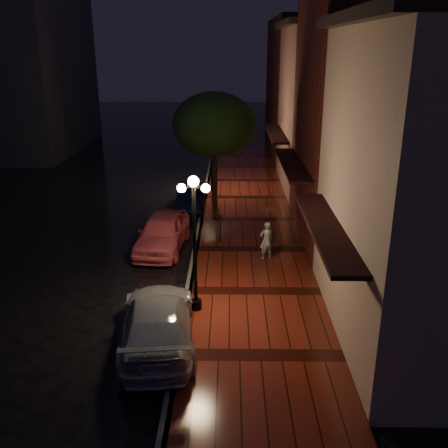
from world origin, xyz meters
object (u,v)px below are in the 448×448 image
(parking_meter, at_px, (220,226))
(pink_car, at_px, (163,232))
(woman_with_umbrella, at_px, (267,225))
(streetlamp_far, at_px, (212,148))
(street_tree, at_px, (214,126))
(silver_car, at_px, (158,321))
(navy_car, at_px, (191,197))
(streetlamp_near, at_px, (195,236))

(parking_meter, bearing_deg, pink_car, -174.56)
(woman_with_umbrella, xyz_separation_m, parking_meter, (-1.83, 1.76, -0.67))
(streetlamp_far, xyz_separation_m, parking_meter, (0.65, -8.23, -1.72))
(street_tree, bearing_deg, streetlamp_far, 94.91)
(pink_car, xyz_separation_m, parking_meter, (2.37, 0.48, 0.13))
(silver_car, bearing_deg, street_tree, -101.74)
(streetlamp_far, bearing_deg, silver_car, -93.45)
(pink_car, relative_size, navy_car, 1.11)
(pink_car, xyz_separation_m, silver_car, (0.77, -7.04, -0.04))
(street_tree, height_order, pink_car, street_tree)
(parking_meter, bearing_deg, street_tree, 88.33)
(navy_car, bearing_deg, parking_meter, -74.09)
(street_tree, bearing_deg, streetlamp_near, -91.35)
(streetlamp_far, height_order, navy_car, streetlamp_far)
(streetlamp_far, distance_m, street_tree, 3.44)
(pink_car, relative_size, woman_with_umbrella, 2.09)
(streetlamp_near, height_order, parking_meter, streetlamp_near)
(streetlamp_far, bearing_deg, street_tree, -85.09)
(streetlamp_near, height_order, woman_with_umbrella, streetlamp_near)
(pink_car, height_order, silver_car, pink_car)
(pink_car, bearing_deg, woman_with_umbrella, -11.66)
(streetlamp_near, bearing_deg, parking_meter, 83.58)
(streetlamp_near, relative_size, navy_car, 1.09)
(streetlamp_near, xyz_separation_m, pink_car, (-1.72, 5.30, -1.85))
(street_tree, distance_m, navy_car, 3.79)
(silver_car, relative_size, parking_meter, 4.11)
(street_tree, relative_size, pink_car, 1.31)
(streetlamp_near, bearing_deg, streetlamp_far, 90.00)
(street_tree, bearing_deg, navy_car, -171.46)
(navy_car, distance_m, silver_car, 12.56)
(silver_car, bearing_deg, woman_with_umbrella, -127.06)
(streetlamp_near, height_order, street_tree, street_tree)
(streetlamp_near, xyz_separation_m, parking_meter, (0.65, 5.77, -1.72))
(streetlamp_far, bearing_deg, navy_car, -106.58)
(pink_car, height_order, navy_car, pink_car)
(streetlamp_far, distance_m, parking_meter, 8.43)
(woman_with_umbrella, bearing_deg, silver_car, 42.74)
(navy_car, height_order, woman_with_umbrella, woman_with_umbrella)
(navy_car, xyz_separation_m, woman_with_umbrella, (3.43, -6.79, 0.89))
(streetlamp_far, relative_size, silver_car, 0.87)
(streetlamp_near, relative_size, silver_car, 0.87)
(street_tree, xyz_separation_m, navy_car, (-1.21, -0.18, -3.59))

